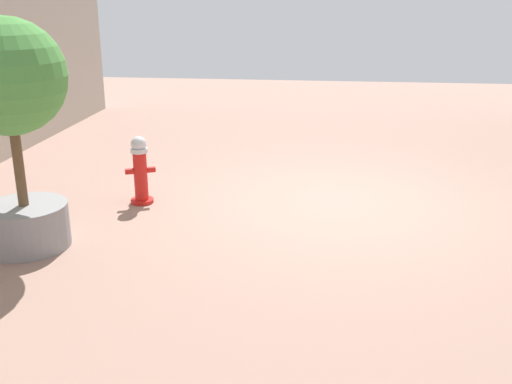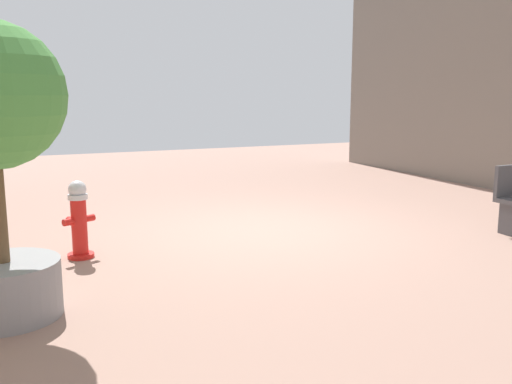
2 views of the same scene
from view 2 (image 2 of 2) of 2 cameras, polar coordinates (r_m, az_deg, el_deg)
ground_plane at (r=8.05m, az=1.44°, el=-3.86°), size 23.40×23.40×0.00m
fire_hydrant at (r=6.93m, az=-17.54°, el=-2.64°), size 0.40×0.38×0.93m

